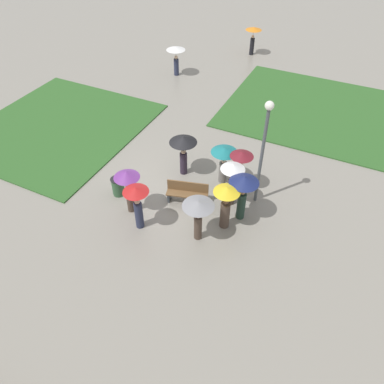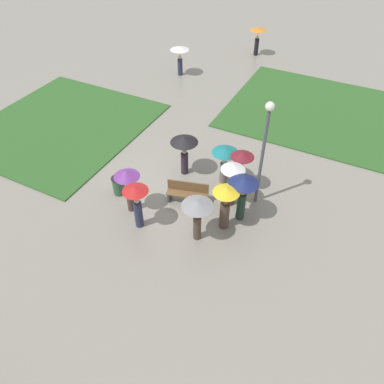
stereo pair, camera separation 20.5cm
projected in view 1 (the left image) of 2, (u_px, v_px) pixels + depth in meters
name	position (u px, v px, depth m)	size (l,w,h in m)	color
ground_plane	(165.00, 182.00, 15.87)	(90.00, 90.00, 0.00)	gray
lawn_patch_near	(59.00, 127.00, 18.98)	(7.89, 8.58, 0.06)	#2D5B26
lawn_patch_far	(322.00, 112.00, 20.10)	(10.06, 8.01, 0.06)	#2D5B26
park_bench	(187.00, 192.00, 14.68)	(1.69, 0.84, 0.90)	brown
lamp_post	(264.00, 141.00, 13.14)	(0.32, 0.32, 4.39)	#474C51
trash_bin	(118.00, 186.00, 15.04)	(0.53, 0.53, 0.79)	#335638
crowd_person_teal	(224.00, 157.00, 15.08)	(1.09, 1.09, 1.70)	slate
crowd_person_black	(183.00, 145.00, 15.35)	(1.16, 1.16, 1.86)	#2D2333
crowd_person_maroon	(241.00, 164.00, 14.68)	(0.93, 0.93, 1.86)	#47382D
crowd_person_grey	(198.00, 210.00, 12.64)	(1.11, 1.11, 1.79)	#47382D
crowd_person_purple	(127.00, 181.00, 13.62)	(0.96, 0.96, 1.94)	#47382D
crowd_person_yellow	(226.00, 201.00, 13.15)	(0.95, 0.95, 1.91)	#47382D
crowd_person_white	(232.00, 177.00, 14.00)	(0.92, 0.92, 1.95)	#47382D
crowd_person_navy	(243.00, 187.00, 13.32)	(1.09, 1.09, 2.00)	#1E3328
crowd_person_red	(137.00, 201.00, 13.11)	(0.93, 0.93, 1.90)	#282D47
lone_walker_far_path	(253.00, 34.00, 24.97)	(1.07, 1.07, 1.83)	black
lone_walker_mid_plaza	(176.00, 54.00, 22.60)	(1.15, 1.15, 1.77)	#282D47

